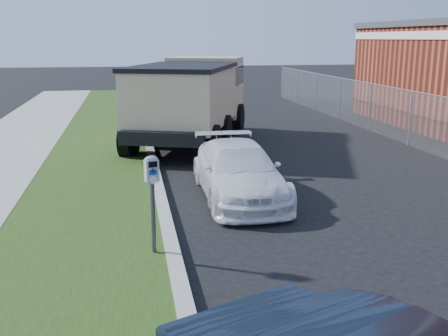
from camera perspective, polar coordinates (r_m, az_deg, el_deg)
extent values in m
plane|color=black|center=(10.05, 8.97, -6.55)|extent=(120.00, 120.00, 0.00)
cube|color=gray|center=(11.41, -6.86, -3.58)|extent=(0.25, 50.00, 0.15)
cube|color=#1A3C10|center=(11.44, -14.90, -3.97)|extent=(3.00, 50.00, 0.13)
plane|color=slate|center=(18.53, 19.63, 5.09)|extent=(0.00, 30.00, 30.00)
cylinder|color=gray|center=(18.42, 19.86, 7.86)|extent=(0.04, 30.00, 0.04)
cylinder|color=gray|center=(18.53, 19.63, 5.09)|extent=(0.06, 0.06, 1.80)
cylinder|color=gray|center=(21.15, 15.62, 6.39)|extent=(0.06, 0.06, 1.80)
cylinder|color=gray|center=(23.87, 12.49, 7.38)|extent=(0.06, 0.06, 1.80)
cylinder|color=gray|center=(26.64, 10.00, 8.15)|extent=(0.06, 0.06, 1.80)
cylinder|color=gray|center=(29.46, 7.98, 8.76)|extent=(0.06, 0.06, 1.80)
cylinder|color=gray|center=(32.32, 6.30, 9.26)|extent=(0.06, 0.06, 1.80)
cube|color=silver|center=(19.97, 22.62, 13.22)|extent=(0.06, 14.00, 0.30)
cylinder|color=#3F4247|center=(8.44, -7.72, -5.35)|extent=(0.09, 0.09, 1.15)
cube|color=gray|center=(8.22, -7.89, -0.29)|extent=(0.24, 0.19, 0.34)
ellipsoid|color=gray|center=(8.18, -7.93, 0.88)|extent=(0.25, 0.20, 0.13)
cube|color=black|center=(8.12, -7.74, 0.38)|extent=(0.14, 0.05, 0.09)
cube|color=#0D3593|center=(8.15, -7.72, -0.47)|extent=(0.12, 0.04, 0.08)
cylinder|color=silver|center=(8.19, -7.69, -1.33)|extent=(0.12, 0.04, 0.13)
cube|color=#3F4247|center=(8.15, -7.73, -0.24)|extent=(0.05, 0.02, 0.06)
imported|color=white|center=(11.68, 1.59, -0.36)|extent=(1.71, 4.18, 1.21)
cube|color=black|center=(17.73, -3.69, 5.18)|extent=(4.72, 7.44, 0.39)
cube|color=tan|center=(20.08, -2.01, 8.83)|extent=(3.11, 2.76, 2.20)
cube|color=black|center=(20.04, -2.02, 10.08)|extent=(3.15, 2.79, 0.66)
cube|color=tan|center=(16.77, -4.45, 7.79)|extent=(4.09, 5.25, 1.76)
cube|color=black|center=(16.70, -4.51, 10.90)|extent=(4.23, 5.39, 0.13)
cube|color=black|center=(21.20, -1.40, 6.41)|extent=(2.53, 1.07, 0.33)
cylinder|color=black|center=(20.40, -5.54, 5.59)|extent=(0.71, 1.15, 1.10)
cylinder|color=black|center=(19.88, 1.54, 5.43)|extent=(0.71, 1.15, 1.10)
cylinder|color=black|center=(17.60, -8.12, 4.18)|extent=(0.71, 1.15, 1.10)
cylinder|color=black|center=(16.99, 0.05, 3.97)|extent=(0.71, 1.15, 1.10)
cylinder|color=black|center=(15.76, -10.33, 2.96)|extent=(0.71, 1.15, 1.10)
cylinder|color=black|center=(15.07, -1.26, 2.69)|extent=(0.71, 1.15, 1.10)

